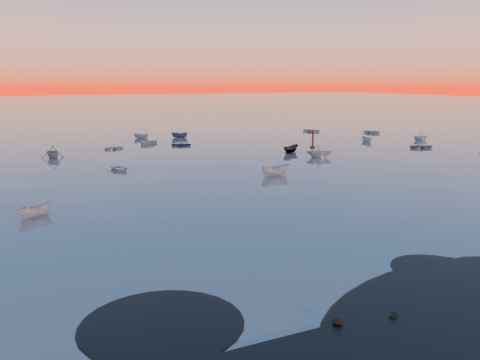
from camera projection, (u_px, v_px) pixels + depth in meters
ground at (108, 130)px, 117.71m from camera, size 600.00×600.00×0.00m
mud_lobes at (388, 290)px, 27.88m from camera, size 140.00×6.00×0.07m
moored_fleet at (156, 157)px, 75.91m from camera, size 124.00×58.00×1.20m
boat_near_left at (120, 170)px, 64.91m from camera, size 3.96×2.52×0.92m
boat_near_center at (275, 175)px, 61.56m from camera, size 1.94×4.25×1.45m
channel_marker at (313, 140)px, 86.85m from camera, size 0.96×0.96×3.43m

